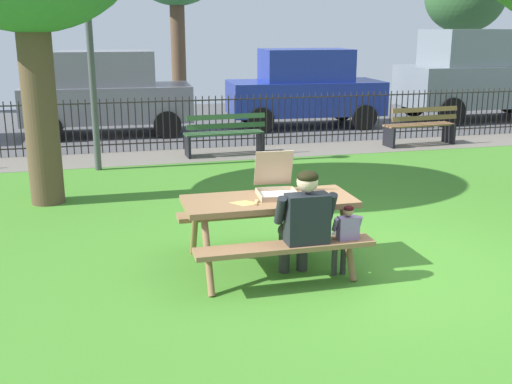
{
  "coord_description": "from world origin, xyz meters",
  "views": [
    {
      "loc": [
        -2.83,
        -5.76,
        2.52
      ],
      "look_at": [
        -1.2,
        0.6,
        0.75
      ],
      "focal_mm": 43.05,
      "sensor_mm": 36.0,
      "label": 1
    }
  ],
  "objects_px": {
    "pizza_slice_on_table": "(247,202)",
    "parked_car_center": "(305,87)",
    "pizza_box_open": "(276,184)",
    "child_at_table": "(345,234)",
    "adult_at_table": "(304,221)",
    "park_bench_center": "(225,135)",
    "parked_car_right": "(486,72)",
    "picnic_table_foreground": "(269,214)",
    "parked_car_left": "(108,92)",
    "park_bench_right": "(420,126)",
    "lamp_post_walkway": "(89,24)"
  },
  "relations": [
    {
      "from": "picnic_table_foreground",
      "to": "park_bench_center",
      "type": "distance_m",
      "value": 6.05
    },
    {
      "from": "picnic_table_foreground",
      "to": "child_at_table",
      "type": "relative_size",
      "value": 2.22
    },
    {
      "from": "picnic_table_foreground",
      "to": "child_at_table",
      "type": "xyz_separation_m",
      "value": [
        0.65,
        -0.53,
        -0.1
      ]
    },
    {
      "from": "pizza_box_open",
      "to": "child_at_table",
      "type": "height_order",
      "value": "pizza_box_open"
    },
    {
      "from": "parked_car_left",
      "to": "parked_car_right",
      "type": "xyz_separation_m",
      "value": [
        10.23,
        0.0,
        0.29
      ]
    },
    {
      "from": "adult_at_table",
      "to": "park_bench_center",
      "type": "xyz_separation_m",
      "value": [
        0.53,
        6.5,
        -0.24
      ]
    },
    {
      "from": "lamp_post_walkway",
      "to": "parked_car_center",
      "type": "height_order",
      "value": "lamp_post_walkway"
    },
    {
      "from": "park_bench_center",
      "to": "adult_at_table",
      "type": "bearing_deg",
      "value": -94.64
    },
    {
      "from": "picnic_table_foreground",
      "to": "parked_car_center",
      "type": "height_order",
      "value": "parked_car_center"
    },
    {
      "from": "picnic_table_foreground",
      "to": "pizza_slice_on_table",
      "type": "height_order",
      "value": "pizza_slice_on_table"
    },
    {
      "from": "lamp_post_walkway",
      "to": "parked_car_left",
      "type": "distance_m",
      "value": 4.15
    },
    {
      "from": "pizza_box_open",
      "to": "parked_car_right",
      "type": "bearing_deg",
      "value": 46.02
    },
    {
      "from": "parked_car_center",
      "to": "park_bench_center",
      "type": "bearing_deg",
      "value": -131.48
    },
    {
      "from": "child_at_table",
      "to": "park_bench_center",
      "type": "relative_size",
      "value": 0.5
    },
    {
      "from": "lamp_post_walkway",
      "to": "parked_car_center",
      "type": "distance_m",
      "value": 6.69
    },
    {
      "from": "park_bench_center",
      "to": "parked_car_left",
      "type": "distance_m",
      "value": 3.86
    },
    {
      "from": "park_bench_right",
      "to": "parked_car_left",
      "type": "height_order",
      "value": "parked_car_left"
    },
    {
      "from": "picnic_table_foreground",
      "to": "parked_car_left",
      "type": "height_order",
      "value": "parked_car_left"
    },
    {
      "from": "adult_at_table",
      "to": "parked_car_right",
      "type": "height_order",
      "value": "parked_car_right"
    },
    {
      "from": "pizza_box_open",
      "to": "park_bench_right",
      "type": "height_order",
      "value": "pizza_box_open"
    },
    {
      "from": "adult_at_table",
      "to": "parked_car_right",
      "type": "bearing_deg",
      "value": 48.32
    },
    {
      "from": "pizza_slice_on_table",
      "to": "park_bench_center",
      "type": "relative_size",
      "value": 0.18
    },
    {
      "from": "picnic_table_foreground",
      "to": "pizza_box_open",
      "type": "bearing_deg",
      "value": 49.33
    },
    {
      "from": "pizza_slice_on_table",
      "to": "adult_at_table",
      "type": "bearing_deg",
      "value": -38.33
    },
    {
      "from": "child_at_table",
      "to": "adult_at_table",
      "type": "bearing_deg",
      "value": 175.98
    },
    {
      "from": "child_at_table",
      "to": "parked_car_left",
      "type": "distance_m",
      "value": 9.89
    },
    {
      "from": "adult_at_table",
      "to": "child_at_table",
      "type": "bearing_deg",
      "value": -4.02
    },
    {
      "from": "pizza_slice_on_table",
      "to": "parked_car_center",
      "type": "height_order",
      "value": "parked_car_center"
    },
    {
      "from": "parked_car_left",
      "to": "lamp_post_walkway",
      "type": "bearing_deg",
      "value": -94.56
    },
    {
      "from": "parked_car_left",
      "to": "parked_car_center",
      "type": "bearing_deg",
      "value": -0.0
    },
    {
      "from": "child_at_table",
      "to": "park_bench_right",
      "type": "relative_size",
      "value": 0.5
    },
    {
      "from": "parked_car_right",
      "to": "pizza_box_open",
      "type": "bearing_deg",
      "value": -133.98
    },
    {
      "from": "child_at_table",
      "to": "lamp_post_walkway",
      "type": "height_order",
      "value": "lamp_post_walkway"
    },
    {
      "from": "picnic_table_foreground",
      "to": "park_bench_right",
      "type": "distance_m",
      "value": 7.89
    },
    {
      "from": "lamp_post_walkway",
      "to": "pizza_box_open",
      "type": "bearing_deg",
      "value": -70.01
    },
    {
      "from": "pizza_slice_on_table",
      "to": "park_bench_right",
      "type": "relative_size",
      "value": 0.18
    },
    {
      "from": "park_bench_center",
      "to": "parked_car_left",
      "type": "relative_size",
      "value": 0.41
    },
    {
      "from": "picnic_table_foreground",
      "to": "parked_car_left",
      "type": "xyz_separation_m",
      "value": [
        -1.45,
        9.12,
        0.41
      ]
    },
    {
      "from": "child_at_table",
      "to": "parked_car_left",
      "type": "xyz_separation_m",
      "value": [
        -2.1,
        9.65,
        0.51
      ]
    },
    {
      "from": "picnic_table_foreground",
      "to": "child_at_table",
      "type": "height_order",
      "value": "child_at_table"
    },
    {
      "from": "park_bench_right",
      "to": "adult_at_table",
      "type": "bearing_deg",
      "value": -126.96
    },
    {
      "from": "pizza_slice_on_table",
      "to": "child_at_table",
      "type": "xyz_separation_m",
      "value": [
        0.92,
        -0.42,
        -0.28
      ]
    },
    {
      "from": "pizza_box_open",
      "to": "child_at_table",
      "type": "bearing_deg",
      "value": -51.08
    },
    {
      "from": "pizza_box_open",
      "to": "pizza_slice_on_table",
      "type": "xyz_separation_m",
      "value": [
        -0.38,
        -0.25,
        -0.11
      ]
    },
    {
      "from": "pizza_slice_on_table",
      "to": "park_bench_center",
      "type": "distance_m",
      "value": 6.21
    },
    {
      "from": "park_bench_center",
      "to": "lamp_post_walkway",
      "type": "height_order",
      "value": "lamp_post_walkway"
    },
    {
      "from": "lamp_post_walkway",
      "to": "pizza_slice_on_table",
      "type": "bearing_deg",
      "value": -74.59
    },
    {
      "from": "picnic_table_foreground",
      "to": "lamp_post_walkway",
      "type": "xyz_separation_m",
      "value": [
        -1.76,
        5.28,
        1.97
      ]
    },
    {
      "from": "pizza_slice_on_table",
      "to": "park_bench_center",
      "type": "bearing_deg",
      "value": 80.56
    },
    {
      "from": "park_bench_right",
      "to": "lamp_post_walkway",
      "type": "height_order",
      "value": "lamp_post_walkway"
    }
  ]
}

